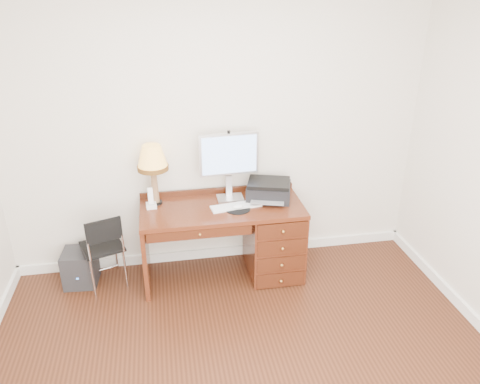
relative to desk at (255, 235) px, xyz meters
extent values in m
plane|color=black|center=(-0.32, -1.40, -0.41)|extent=(4.00, 4.00, 0.00)
plane|color=silver|center=(-0.32, 0.35, 0.94)|extent=(4.00, 0.00, 4.00)
cube|color=white|center=(-0.32, 0.33, -0.36)|extent=(4.00, 0.03, 0.10)
cube|color=#552211|center=(-0.32, -0.01, 0.32)|extent=(1.50, 0.65, 0.04)
cube|color=#552211|center=(0.18, -0.01, -0.06)|extent=(0.50, 0.61, 0.71)
cube|color=#552211|center=(-1.05, -0.01, -0.06)|extent=(0.04, 0.61, 0.71)
cube|color=#431B0D|center=(-0.56, 0.29, 0.05)|extent=(0.96, 0.03, 0.39)
cube|color=#431B0D|center=(-0.56, -0.31, 0.25)|extent=(0.91, 0.03, 0.09)
sphere|color=#BF8C3F|center=(0.18, -0.34, -0.06)|extent=(0.03, 0.03, 0.03)
cube|color=silver|center=(-0.22, 0.14, 0.35)|extent=(0.26, 0.19, 0.02)
cube|color=silver|center=(-0.22, 0.20, 0.45)|extent=(0.06, 0.04, 0.20)
cube|color=silver|center=(-0.22, 0.18, 0.78)|extent=(0.56, 0.08, 0.40)
cube|color=#4C8CF2|center=(-0.22, 0.15, 0.78)|extent=(0.51, 0.04, 0.36)
cube|color=white|center=(-0.20, -0.04, 0.35)|extent=(0.48, 0.20, 0.02)
cylinder|color=black|center=(-0.19, -0.09, 0.34)|extent=(0.23, 0.23, 0.01)
ellipsoid|color=white|center=(-0.19, -0.09, 0.36)|extent=(0.10, 0.07, 0.04)
cube|color=black|center=(0.14, 0.09, 0.41)|extent=(0.48, 0.42, 0.14)
cube|color=black|center=(0.14, 0.09, 0.50)|extent=(0.46, 0.40, 0.04)
cylinder|color=black|center=(-0.92, 0.17, 0.35)|extent=(0.12, 0.12, 0.02)
cone|color=olive|center=(-0.92, 0.17, 0.53)|extent=(0.07, 0.07, 0.34)
cone|color=#EFB14B|center=(-0.92, 0.17, 0.80)|extent=(0.28, 0.28, 0.21)
cylinder|color=#593814|center=(-0.92, 0.17, 0.70)|extent=(0.28, 0.28, 0.04)
cube|color=white|center=(-0.96, 0.09, 0.36)|extent=(0.10, 0.10, 0.04)
cube|color=white|center=(-0.96, 0.09, 0.46)|extent=(0.05, 0.07, 0.16)
cylinder|color=black|center=(0.01, 0.23, 0.38)|extent=(0.07, 0.07, 0.09)
cube|color=black|center=(-1.44, 0.06, -0.01)|extent=(0.45, 0.45, 0.02)
cube|color=black|center=(-1.44, -0.10, 0.23)|extent=(0.31, 0.13, 0.21)
cylinder|color=silver|center=(-1.59, 0.21, -0.21)|extent=(0.02, 0.02, 0.40)
cylinder|color=silver|center=(-1.29, 0.21, -0.21)|extent=(0.02, 0.02, 0.40)
cylinder|color=silver|center=(-1.59, -0.09, -0.21)|extent=(0.02, 0.02, 0.40)
cylinder|color=silver|center=(-1.29, -0.09, -0.21)|extent=(0.02, 0.02, 0.40)
cylinder|color=silver|center=(-1.59, -0.10, 0.16)|extent=(0.02, 0.02, 0.35)
cylinder|color=silver|center=(-1.29, -0.10, 0.16)|extent=(0.02, 0.02, 0.35)
cube|color=black|center=(-1.67, 0.10, -0.24)|extent=(0.32, 0.32, 0.35)
camera|label=1|loc=(-0.84, -3.84, 2.27)|focal=35.00mm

